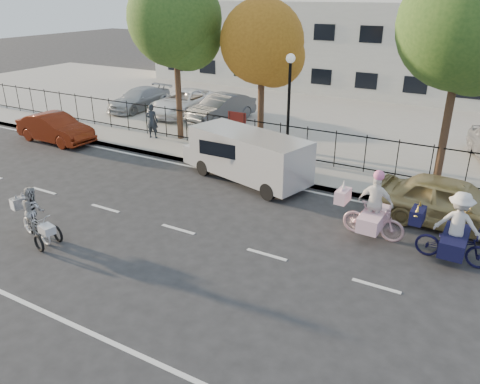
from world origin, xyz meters
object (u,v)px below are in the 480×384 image
Objects in this scene: white_van at (246,155)px; pedestrian at (152,121)px; bull_bike at (454,235)px; lamppost at (289,90)px; red_sedan at (55,128)px; unicorn_bike at (373,213)px; lot_car_c at (221,108)px; zebra_trike at (35,219)px; lot_car_b at (184,102)px; gold_sedan at (452,203)px; lot_car_a at (140,99)px.

white_van is 6.79m from pedestrian.
lamppost is at bearing 56.77° from bull_bike.
white_van is 10.27m from red_sedan.
white_van is at bearing 71.11° from unicorn_bike.
unicorn_bike reaches higher than lot_car_c.
pedestrian is (-11.70, 4.37, 0.19)m from unicorn_bike.
zebra_trike is 9.92m from red_sedan.
unicorn_bike is at bearing -35.83° from lot_car_b.
lamppost is 1.01× the size of lot_car_c.
white_van is 10.38m from lot_car_b.
gold_sedan is 0.92× the size of lot_car_b.
lot_car_c reaches higher than lot_car_b.
lamppost reaches higher than lot_car_c.
bull_bike is (2.21, -0.30, 0.03)m from unicorn_bike.
unicorn_bike reaches higher than pedestrian.
zebra_trike is at bearing 114.39° from bull_bike.
unicorn_bike is at bearing -42.97° from lamppost.
lot_car_c is (-5.15, 6.53, -0.17)m from white_van.
white_van is (-0.62, -2.30, -2.08)m from lamppost.
unicorn_bike is 2.23m from bull_bike.
white_van is at bearing -26.93° from lot_car_a.
unicorn_bike is at bearing -23.91° from lot_car_a.
gold_sedan is at bearing 152.19° from pedestrian.
unicorn_bike reaches higher than lot_car_a.
gold_sedan is 1.05× the size of lot_car_c.
lot_car_b is (-8.44, 4.53, -2.28)m from lamppost.
pedestrian is (-6.39, 2.30, -0.07)m from white_van.
unicorn_bike is 0.46× the size of gold_sedan.
white_van is 3.44× the size of pedestrian.
white_van is at bearing 93.04° from gold_sedan.
white_van is at bearing -41.88° from lot_car_c.
lot_car_a is at bearing -174.64° from lot_car_b.
lot_car_b is at bearing 59.91° from bull_bike.
lot_car_b reaches higher than lot_car_a.
lamppost is 10.29m from zebra_trike.
white_van reaches higher than lot_car_a.
lamppost reaches higher than pedestrian.
lamppost is 2.07× the size of unicorn_bike.
gold_sedan is 2.77× the size of pedestrian.
zebra_trike is at bearing -56.18° from lot_car_a.
lot_car_c is at bearing 66.19° from gold_sedan.
pedestrian is 0.33× the size of lot_car_b.
lot_car_c reaches higher than red_sedan.
white_van is 8.32m from lot_car_c.
lamppost is 2.28× the size of zebra_trike.
lot_car_a is at bearing 164.16° from white_van.
lamppost reaches higher than white_van.
bull_bike is 17.91m from red_sedan.
lamppost is 11.41m from red_sedan.
pedestrian is at bearing -55.84° from red_sedan.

